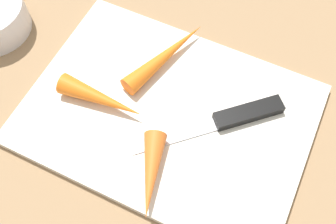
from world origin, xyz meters
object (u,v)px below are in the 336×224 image
at_px(knife, 239,116).
at_px(carrot_shortest, 151,175).
at_px(cutting_board, 168,114).
at_px(carrot_longest, 166,56).
at_px(carrot_medium, 101,99).

bearing_deg(knife, carrot_shortest, 18.88).
xyz_separation_m(cutting_board, carrot_longest, (0.04, -0.07, 0.02)).
xyz_separation_m(carrot_medium, carrot_shortest, (-0.10, 0.06, 0.00)).
distance_m(cutting_board, knife, 0.09).
relative_size(cutting_board, carrot_shortest, 3.55).
bearing_deg(carrot_medium, carrot_shortest, -33.17).
height_order(cutting_board, carrot_shortest, carrot_shortest).
relative_size(cutting_board, knife, 2.26).
xyz_separation_m(cutting_board, carrot_medium, (0.08, 0.03, 0.02)).
distance_m(cutting_board, carrot_shortest, 0.09).
bearing_deg(carrot_shortest, knife, 131.78).
bearing_deg(carrot_shortest, cutting_board, 172.90).
xyz_separation_m(knife, carrot_longest, (0.12, -0.04, 0.01)).
height_order(knife, carrot_longest, carrot_longest).
xyz_separation_m(knife, carrot_medium, (0.17, 0.06, 0.01)).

